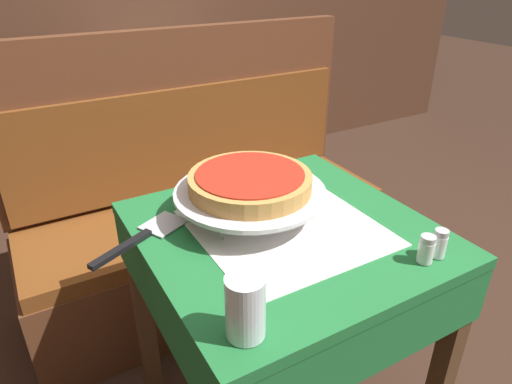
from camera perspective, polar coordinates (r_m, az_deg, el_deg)
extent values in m
cube|color=#1E6B33|center=(1.14, 3.68, -5.10)|extent=(0.69, 0.69, 0.03)
cube|color=white|center=(1.13, 3.70, -4.42)|extent=(0.43, 0.43, 0.00)
cube|color=#1E6B33|center=(1.19, 3.55, -8.71)|extent=(0.68, 0.68, 0.15)
cube|color=#4C331E|center=(1.39, 22.22, -20.41)|extent=(0.05, 0.05, 0.72)
cube|color=#4C331E|center=(1.50, -13.84, -14.67)|extent=(0.05, 0.05, 0.72)
cube|color=#4C331E|center=(1.71, 6.35, -8.03)|extent=(0.05, 0.05, 0.72)
cube|color=beige|center=(2.57, -9.05, 13.37)|extent=(0.74, 0.74, 0.03)
cube|color=white|center=(2.57, -9.08, 13.72)|extent=(0.46, 0.46, 0.00)
cube|color=beige|center=(2.60, -8.90, 11.45)|extent=(0.73, 0.73, 0.15)
cube|color=#4C331E|center=(2.30, -13.00, 1.32)|extent=(0.05, 0.05, 0.72)
cube|color=#4C331E|center=(2.54, 1.41, 4.65)|extent=(0.05, 0.05, 0.72)
cube|color=#4C331E|center=(2.90, -17.14, 6.35)|extent=(0.05, 0.05, 0.72)
cube|color=#4C331E|center=(3.10, -5.06, 8.81)|extent=(0.05, 0.05, 0.72)
cube|color=brown|center=(2.00, -5.68, -8.06)|extent=(1.47, 0.50, 0.38)
cube|color=brown|center=(1.88, -5.98, -2.59)|extent=(1.44, 0.49, 0.06)
cube|color=brown|center=(1.92, -9.26, 9.76)|extent=(1.47, 0.06, 0.67)
cube|color=brown|center=(1.91, -8.58, 6.59)|extent=(1.41, 0.02, 0.43)
cylinder|color=#ADADB2|center=(1.27, -3.61, 0.83)|extent=(0.01, 0.01, 0.06)
cylinder|color=#ADADB2|center=(1.07, -4.32, -4.61)|extent=(0.01, 0.01, 0.06)
cylinder|color=#ADADB2|center=(1.17, 5.67, -1.67)|extent=(0.01, 0.01, 0.06)
cylinder|color=#ADADB2|center=(1.16, -0.74, -0.57)|extent=(0.26, 0.26, 0.01)
cylinder|color=silver|center=(1.15, -0.74, -0.31)|extent=(0.37, 0.37, 0.01)
cylinder|color=silver|center=(1.15, -0.74, 0.05)|extent=(0.39, 0.39, 0.01)
cylinder|color=#C68E47|center=(1.14, -0.75, 1.22)|extent=(0.31, 0.31, 0.04)
cylinder|color=#B22819|center=(1.13, -0.76, 2.23)|extent=(0.27, 0.27, 0.01)
cube|color=#BCBCC1|center=(1.16, -11.49, -3.96)|extent=(0.12, 0.12, 0.00)
cube|color=black|center=(1.09, -16.48, -6.81)|extent=(0.16, 0.10, 0.01)
cylinder|color=silver|center=(0.81, -1.34, -14.17)|extent=(0.07, 0.07, 0.12)
cylinder|color=silver|center=(1.06, 20.46, -7.01)|extent=(0.03, 0.03, 0.05)
cylinder|color=#B7B7BC|center=(1.05, 20.74, -5.54)|extent=(0.03, 0.03, 0.01)
cylinder|color=silver|center=(1.09, 21.89, -6.29)|extent=(0.03, 0.03, 0.05)
cylinder|color=#B7B7BC|center=(1.08, 22.20, -4.79)|extent=(0.03, 0.03, 0.01)
cube|color=black|center=(2.68, -7.70, 14.71)|extent=(0.14, 0.14, 0.03)
cylinder|color=black|center=(2.66, -7.80, 16.33)|extent=(0.01, 0.01, 0.12)
cylinder|color=#99194C|center=(2.71, -8.19, 16.18)|extent=(0.04, 0.04, 0.10)
cylinder|color=red|center=(2.62, -7.36, 15.87)|extent=(0.04, 0.04, 0.10)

